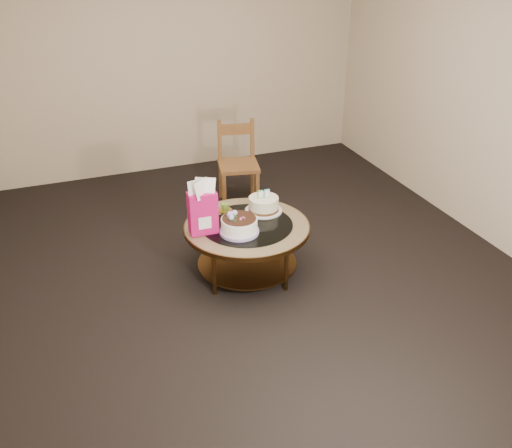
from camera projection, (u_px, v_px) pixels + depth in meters
name	position (u px, v px, depth m)	size (l,w,h in m)	color
ground	(247.00, 272.00, 4.79)	(5.00, 5.00, 0.00)	black
room_walls	(246.00, 90.00, 4.06)	(4.52, 5.02, 2.61)	#BAAA8C
coffee_table	(247.00, 233.00, 4.61)	(1.02, 1.02, 0.46)	#573818
decorated_cake	(239.00, 226.00, 4.42)	(0.31, 0.31, 0.18)	#A991CE
cream_cake	(264.00, 205.00, 4.75)	(0.31, 0.31, 0.20)	silver
gift_bag	(203.00, 207.00, 4.36)	(0.22, 0.17, 0.44)	#C21252
pillar_candle	(225.00, 209.00, 4.75)	(0.13, 0.13, 0.09)	tan
dining_chair	(238.00, 163.00, 5.78)	(0.47, 0.47, 0.85)	brown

